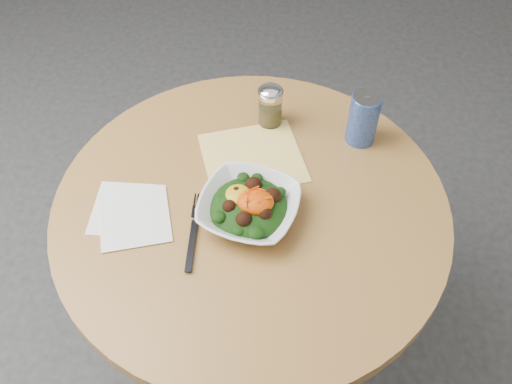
% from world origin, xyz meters
% --- Properties ---
extents(ground, '(6.00, 6.00, 0.00)m').
position_xyz_m(ground, '(0.00, 0.00, 0.00)').
color(ground, '#2D2D2F').
rests_on(ground, ground).
extents(table, '(0.90, 0.90, 0.75)m').
position_xyz_m(table, '(0.00, 0.00, 0.55)').
color(table, black).
rests_on(table, ground).
extents(cloth_napkin, '(0.29, 0.28, 0.00)m').
position_xyz_m(cloth_napkin, '(-0.01, 0.14, 0.75)').
color(cloth_napkin, yellow).
rests_on(cloth_napkin, table).
extents(paper_napkins, '(0.20, 0.20, 0.00)m').
position_xyz_m(paper_napkins, '(-0.26, -0.06, 0.75)').
color(paper_napkins, white).
rests_on(paper_napkins, table).
extents(salad_bowl, '(0.26, 0.26, 0.08)m').
position_xyz_m(salad_bowl, '(-0.00, -0.03, 0.78)').
color(salad_bowl, silver).
rests_on(salad_bowl, table).
extents(fork, '(0.03, 0.21, 0.00)m').
position_xyz_m(fork, '(-0.11, -0.08, 0.76)').
color(fork, black).
rests_on(fork, table).
extents(spice_shaker, '(0.06, 0.06, 0.11)m').
position_xyz_m(spice_shaker, '(0.02, 0.27, 0.81)').
color(spice_shaker, silver).
rests_on(spice_shaker, table).
extents(beverage_can, '(0.07, 0.07, 0.14)m').
position_xyz_m(beverage_can, '(0.25, 0.23, 0.82)').
color(beverage_can, navy).
rests_on(beverage_can, table).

